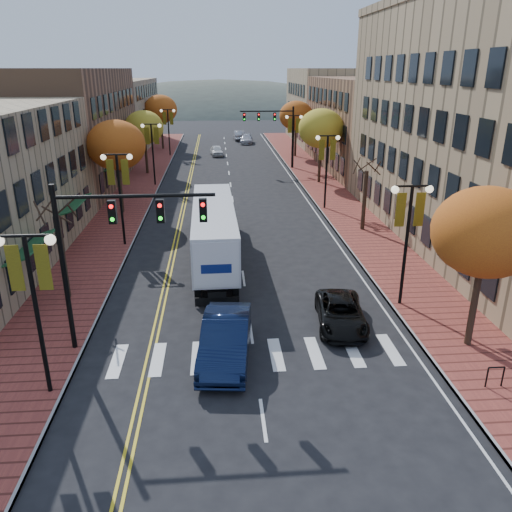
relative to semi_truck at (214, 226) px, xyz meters
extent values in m
plane|color=black|center=(1.61, -13.27, -2.11)|extent=(200.00, 200.00, 0.00)
cube|color=brown|center=(-7.39, 19.23, -2.03)|extent=(4.00, 85.00, 0.15)
cube|color=brown|center=(10.61, 19.23, -2.03)|extent=(4.00, 85.00, 0.15)
cube|color=brown|center=(-15.39, 22.73, 3.39)|extent=(12.00, 24.00, 11.00)
cube|color=#9E8966|center=(-15.39, 47.73, 2.64)|extent=(12.00, 26.00, 9.50)
cube|color=brown|center=(20.11, 28.73, 2.89)|extent=(15.00, 24.00, 10.00)
cube|color=#9E8966|center=(20.11, 50.73, 3.39)|extent=(15.00, 20.00, 11.00)
cylinder|color=#382619|center=(-7.39, -5.27, 0.14)|extent=(0.28, 0.28, 4.20)
cylinder|color=#382619|center=(-7.39, 10.73, 0.49)|extent=(0.28, 0.28, 4.90)
ellipsoid|color=#CC6B18|center=(-7.39, 10.73, 3.35)|extent=(4.48, 4.48, 3.81)
cylinder|color=#382619|center=(-7.39, 26.73, 0.32)|extent=(0.28, 0.28, 4.55)
ellipsoid|color=gold|center=(-7.39, 26.73, 2.96)|extent=(4.16, 4.16, 3.54)
cylinder|color=#382619|center=(-7.39, 44.73, 0.56)|extent=(0.28, 0.28, 5.04)
ellipsoid|color=#CC6B18|center=(-7.39, 44.73, 3.51)|extent=(4.61, 4.61, 3.92)
cylinder|color=#382619|center=(10.61, -11.27, 0.32)|extent=(0.28, 0.28, 4.55)
ellipsoid|color=#CC6B18|center=(10.61, -11.27, 2.96)|extent=(4.16, 4.16, 3.54)
cylinder|color=#382619|center=(10.61, 4.73, 0.14)|extent=(0.28, 0.28, 4.20)
cylinder|color=#382619|center=(10.61, 20.73, 0.49)|extent=(0.28, 0.28, 4.90)
ellipsoid|color=gold|center=(10.61, 20.73, 3.35)|extent=(4.48, 4.48, 3.81)
cylinder|color=#382619|center=(10.61, 36.73, 0.42)|extent=(0.28, 0.28, 4.76)
ellipsoid|color=#CC6B18|center=(10.61, 36.73, 3.20)|extent=(4.35, 4.35, 3.70)
cylinder|color=black|center=(-5.89, -13.27, 0.89)|extent=(0.16, 0.16, 6.00)
cylinder|color=black|center=(-5.89, -13.27, 3.89)|extent=(1.60, 0.10, 0.10)
sphere|color=#FFF2CC|center=(-5.09, -13.27, 3.74)|extent=(0.36, 0.36, 0.36)
cube|color=#B4A318|center=(-6.34, -13.27, 2.79)|extent=(0.45, 0.03, 1.60)
cube|color=#B4A318|center=(-5.44, -13.27, 2.79)|extent=(0.45, 0.03, 1.60)
cylinder|color=black|center=(-5.89, 2.73, 0.89)|extent=(0.16, 0.16, 6.00)
cylinder|color=black|center=(-5.89, 2.73, 3.89)|extent=(1.60, 0.10, 0.10)
sphere|color=#FFF2CC|center=(-6.69, 2.73, 3.74)|extent=(0.36, 0.36, 0.36)
sphere|color=#FFF2CC|center=(-5.09, 2.73, 3.74)|extent=(0.36, 0.36, 0.36)
cube|color=#B4A318|center=(-6.34, 2.73, 2.79)|extent=(0.45, 0.03, 1.60)
cube|color=#B4A318|center=(-5.44, 2.73, 2.79)|extent=(0.45, 0.03, 1.60)
cylinder|color=black|center=(-5.89, 20.73, 0.89)|extent=(0.16, 0.16, 6.00)
cylinder|color=black|center=(-5.89, 20.73, 3.89)|extent=(1.60, 0.10, 0.10)
sphere|color=#FFF2CC|center=(-6.69, 20.73, 3.74)|extent=(0.36, 0.36, 0.36)
sphere|color=#FFF2CC|center=(-5.09, 20.73, 3.74)|extent=(0.36, 0.36, 0.36)
cube|color=#B4A318|center=(-6.34, 20.73, 2.79)|extent=(0.45, 0.03, 1.60)
cube|color=#B4A318|center=(-5.44, 20.73, 2.79)|extent=(0.45, 0.03, 1.60)
cylinder|color=black|center=(-5.89, 38.73, 0.89)|extent=(0.16, 0.16, 6.00)
cylinder|color=black|center=(-5.89, 38.73, 3.89)|extent=(1.60, 0.10, 0.10)
sphere|color=#FFF2CC|center=(-6.69, 38.73, 3.74)|extent=(0.36, 0.36, 0.36)
sphere|color=#FFF2CC|center=(-5.09, 38.73, 3.74)|extent=(0.36, 0.36, 0.36)
cube|color=#B4A318|center=(-6.34, 38.73, 2.79)|extent=(0.45, 0.03, 1.60)
cube|color=#B4A318|center=(-5.44, 38.73, 2.79)|extent=(0.45, 0.03, 1.60)
cylinder|color=black|center=(9.11, -7.27, 0.89)|extent=(0.16, 0.16, 6.00)
cylinder|color=black|center=(9.11, -7.27, 3.89)|extent=(1.60, 0.10, 0.10)
sphere|color=#FFF2CC|center=(8.31, -7.27, 3.74)|extent=(0.36, 0.36, 0.36)
sphere|color=#FFF2CC|center=(9.91, -7.27, 3.74)|extent=(0.36, 0.36, 0.36)
cube|color=#B4A318|center=(8.66, -7.27, 2.79)|extent=(0.45, 0.03, 1.60)
cube|color=#B4A318|center=(9.56, -7.27, 2.79)|extent=(0.45, 0.03, 1.60)
cylinder|color=black|center=(9.11, 10.73, 0.89)|extent=(0.16, 0.16, 6.00)
cylinder|color=black|center=(9.11, 10.73, 3.89)|extent=(1.60, 0.10, 0.10)
sphere|color=#FFF2CC|center=(8.31, 10.73, 3.74)|extent=(0.36, 0.36, 0.36)
sphere|color=#FFF2CC|center=(9.91, 10.73, 3.74)|extent=(0.36, 0.36, 0.36)
cube|color=#B4A318|center=(8.66, 10.73, 2.79)|extent=(0.45, 0.03, 1.60)
cube|color=#B4A318|center=(9.56, 10.73, 2.79)|extent=(0.45, 0.03, 1.60)
cylinder|color=black|center=(9.11, 28.73, 0.89)|extent=(0.16, 0.16, 6.00)
cylinder|color=black|center=(9.11, 28.73, 3.89)|extent=(1.60, 0.10, 0.10)
sphere|color=#FFF2CC|center=(8.31, 28.73, 3.74)|extent=(0.36, 0.36, 0.36)
sphere|color=#FFF2CC|center=(9.91, 28.73, 3.74)|extent=(0.36, 0.36, 0.36)
cube|color=#B4A318|center=(8.66, 28.73, 2.79)|extent=(0.45, 0.03, 1.60)
cube|color=#B4A318|center=(9.56, 28.73, 2.79)|extent=(0.45, 0.03, 1.60)
cylinder|color=black|center=(-5.79, -10.27, 1.39)|extent=(0.20, 0.20, 7.00)
cylinder|color=black|center=(-2.79, -10.27, 4.39)|extent=(6.00, 0.14, 0.14)
cube|color=black|center=(-3.69, -10.27, 3.79)|extent=(0.30, 0.25, 0.90)
sphere|color=#FF0C0C|center=(-3.69, -10.41, 4.04)|extent=(0.16, 0.16, 0.16)
cube|color=black|center=(-1.89, -10.27, 3.79)|extent=(0.30, 0.25, 0.90)
sphere|color=#FF0C0C|center=(-1.89, -10.41, 4.04)|extent=(0.16, 0.16, 0.16)
cube|color=black|center=(-0.27, -10.27, 3.79)|extent=(0.30, 0.25, 0.90)
sphere|color=#FF0C0C|center=(-0.27, -10.41, 4.04)|extent=(0.16, 0.16, 0.16)
cylinder|color=black|center=(9.01, 28.73, 1.39)|extent=(0.20, 0.20, 7.00)
cylinder|color=black|center=(6.01, 28.73, 4.39)|extent=(6.00, 0.14, 0.14)
cube|color=black|center=(6.91, 28.73, 3.79)|extent=(0.30, 0.25, 0.90)
sphere|color=#FF0C0C|center=(6.91, 28.59, 4.04)|extent=(0.16, 0.16, 0.16)
cube|color=black|center=(5.11, 28.73, 3.79)|extent=(0.30, 0.25, 0.90)
sphere|color=#FF0C0C|center=(5.11, 28.59, 4.04)|extent=(0.16, 0.16, 0.16)
cube|color=black|center=(3.49, 28.73, 3.79)|extent=(0.30, 0.25, 0.90)
sphere|color=#FF0C0C|center=(3.49, 28.59, 4.04)|extent=(0.16, 0.16, 0.16)
cube|color=black|center=(0.02, -1.15, -1.34)|extent=(1.12, 11.74, 0.32)
cube|color=silver|center=(0.02, -1.15, 0.24)|extent=(2.57, 11.76, 2.52)
cube|color=black|center=(-0.11, 6.06, -0.62)|extent=(2.31, 2.75, 2.25)
cylinder|color=black|center=(-0.84, -5.86, -1.66)|extent=(0.33, 0.91, 0.90)
cylinder|color=black|center=(1.06, -5.82, -1.66)|extent=(0.33, 0.91, 0.90)
cylinder|color=black|center=(-0.86, -4.78, -1.66)|extent=(0.33, 0.91, 0.90)
cylinder|color=black|center=(1.04, -4.74, -1.66)|extent=(0.33, 0.91, 0.90)
cylinder|color=black|center=(-1.04, 4.96, -1.66)|extent=(0.33, 0.91, 0.90)
cylinder|color=black|center=(0.85, 4.99, -1.66)|extent=(0.33, 0.91, 0.90)
cylinder|color=black|center=(-1.08, 6.94, -1.66)|extent=(0.33, 0.91, 0.90)
cylinder|color=black|center=(0.82, 6.98, -1.66)|extent=(0.33, 0.91, 0.90)
imported|color=black|center=(0.46, -11.36, -1.24)|extent=(2.39, 5.45, 1.74)
imported|color=black|center=(5.70, -9.04, -1.48)|extent=(2.57, 4.70, 1.25)
imported|color=silver|center=(0.32, 38.82, -1.45)|extent=(1.89, 3.98, 1.31)
imported|color=#B8B7C0|center=(4.99, 50.17, -1.43)|extent=(2.29, 4.83, 1.36)
imported|color=#A7A7AF|center=(4.00, 54.10, -1.35)|extent=(1.82, 4.67, 1.51)
camera|label=1|loc=(0.31, -28.84, 8.88)|focal=35.00mm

